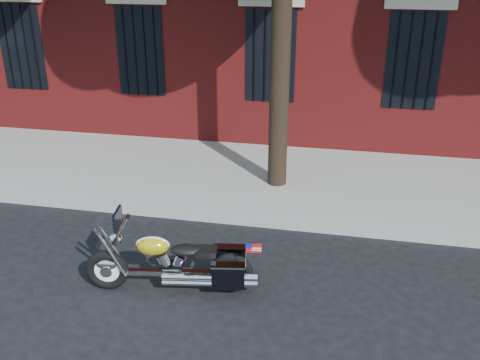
# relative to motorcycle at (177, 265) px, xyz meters

# --- Properties ---
(ground) EXTENTS (120.00, 120.00, 0.00)m
(ground) POSITION_rel_motorcycle_xyz_m (0.34, 0.73, -0.41)
(ground) COLOR black
(ground) RESTS_ON ground
(curb) EXTENTS (40.00, 0.16, 0.15)m
(curb) POSITION_rel_motorcycle_xyz_m (0.34, 2.11, -0.33)
(curb) COLOR gray
(curb) RESTS_ON ground
(sidewalk) EXTENTS (40.00, 3.60, 0.15)m
(sidewalk) POSITION_rel_motorcycle_xyz_m (0.34, 3.99, -0.33)
(sidewalk) COLOR gray
(sidewalk) RESTS_ON ground
(motorcycle) EXTENTS (2.41, 0.91, 1.21)m
(motorcycle) POSITION_rel_motorcycle_xyz_m (0.00, 0.00, 0.00)
(motorcycle) COLOR black
(motorcycle) RESTS_ON ground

